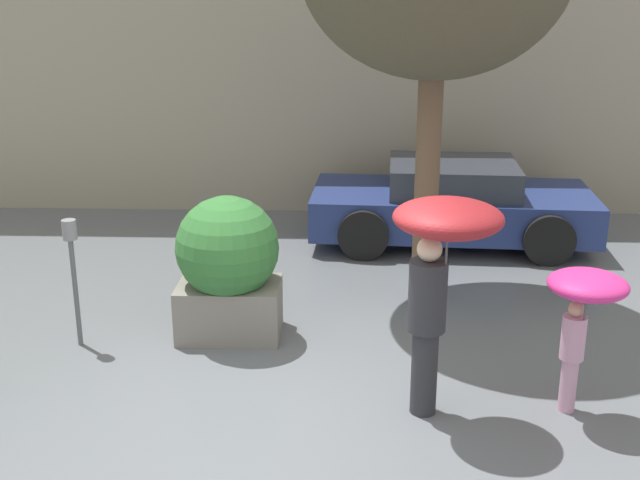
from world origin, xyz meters
TOP-DOWN VIEW (x-y plane):
  - ground_plane at (0.00, 0.00)m, footprint 40.00×40.00m
  - building_facade at (0.00, 6.50)m, footprint 18.00×0.30m
  - planter_box at (-0.62, 1.57)m, footprint 1.06×1.06m
  - person_adult at (1.35, 0.01)m, footprint 0.88×0.88m
  - person_child at (2.55, 0.07)m, footprint 0.66×0.66m
  - parked_car_near at (2.07, 4.87)m, footprint 3.99×2.16m
  - parking_meter at (-2.12, 1.28)m, footprint 0.14×0.14m

SIDE VIEW (x-z plane):
  - ground_plane at x=0.00m, z-range 0.00..0.00m
  - parked_car_near at x=2.07m, z-range -0.02..1.12m
  - planter_box at x=-0.62m, z-range 0.04..1.54m
  - parking_meter at x=-2.12m, z-range 0.29..1.62m
  - person_child at x=2.55m, z-range 0.39..1.69m
  - person_adult at x=1.35m, z-range 0.51..2.43m
  - building_facade at x=0.00m, z-range 0.00..6.00m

